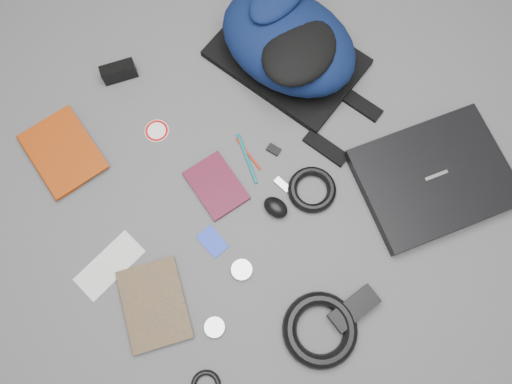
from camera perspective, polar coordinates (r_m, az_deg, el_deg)
ground at (r=1.42m, az=0.00°, el=-0.23°), size 4.00×4.00×0.00m
backpack at (r=1.51m, az=3.72°, el=16.78°), size 0.45×0.55×0.20m
laptop at (r=1.50m, az=19.67°, el=1.56°), size 0.48×0.41×0.04m
textbook_red at (r=1.56m, az=-23.85°, el=2.41°), size 0.18×0.24×0.03m
comic_book at (r=1.39m, az=-14.83°, el=-13.27°), size 0.23×0.26×0.02m
envelope at (r=1.43m, az=-16.39°, el=-8.05°), size 0.20×0.12×0.00m
dvd_case at (r=1.42m, az=-4.56°, el=0.72°), size 0.13×0.18×0.01m
compact_camera at (r=1.59m, az=-15.40°, el=13.11°), size 0.11×0.07×0.06m
sticker_disc at (r=1.51m, az=-11.28°, el=6.87°), size 0.08×0.08×0.00m
pen_teal at (r=1.45m, az=-1.03°, el=3.88°), size 0.05×0.16×0.01m
pen_red at (r=1.45m, az=-0.89°, el=4.38°), size 0.01×0.12×0.01m
id_badge at (r=1.39m, az=-4.99°, el=-5.66°), size 0.06×0.09×0.00m
usb_black at (r=1.41m, az=-4.60°, el=-0.77°), size 0.03×0.06×0.01m
usb_silver at (r=1.42m, az=3.02°, el=0.84°), size 0.03×0.05×0.01m
key_fob at (r=1.45m, az=2.03°, el=4.87°), size 0.04×0.04×0.01m
mouse at (r=1.39m, az=2.26°, el=-1.77°), size 0.07×0.08×0.04m
headphone_left at (r=1.36m, az=-4.75°, el=-15.15°), size 0.06×0.06×0.01m
headphone_right at (r=1.36m, az=-1.64°, el=-8.88°), size 0.07×0.07×0.01m
cable_coil at (r=1.41m, az=6.42°, el=0.27°), size 0.14×0.14×0.03m
power_brick at (r=1.37m, az=11.12°, el=-12.93°), size 0.14×0.06×0.03m
power_cord_coil at (r=1.35m, az=7.33°, el=-15.35°), size 0.26×0.26×0.04m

